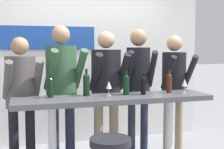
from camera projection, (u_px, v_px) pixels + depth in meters
The scene contains 14 objects.
back_wall at pixel (86, 65), 5.09m from camera, with size 3.93×0.12×2.47m.
tasting_table at pixel (114, 110), 3.67m from camera, with size 2.33×0.54×0.97m.
person_far_left at pixel (21, 89), 3.82m from camera, with size 0.50×0.59×1.66m.
person_left at pixel (62, 80), 3.99m from camera, with size 0.54×0.64×1.82m.
person_center_left at pixel (106, 82), 4.16m from camera, with size 0.48×0.58×1.75m.
person_center at pixel (138, 77), 4.28m from camera, with size 0.45×0.58×1.79m.
person_center_right at pixel (174, 81), 4.45m from camera, with size 0.41×0.53×1.71m.
wine_bottle_0 at pixel (143, 85), 3.78m from camera, with size 0.06×0.06×0.27m.
wine_bottle_1 at pixel (126, 84), 3.76m from camera, with size 0.08×0.08×0.29m.
wine_bottle_2 at pixel (51, 86), 3.56m from camera, with size 0.06×0.06×0.28m.
wine_bottle_3 at pixel (169, 82), 3.92m from camera, with size 0.07×0.07×0.30m.
wine_bottle_4 at pixel (86, 83), 3.68m from camera, with size 0.08×0.08×0.32m.
wine_glass_0 at pixel (109, 85), 3.67m from camera, with size 0.07×0.07×0.18m.
wine_glass_1 at pixel (185, 83), 3.90m from camera, with size 0.07×0.07×0.18m.
Camera 1 is at (-1.06, -3.46, 1.55)m, focal length 50.00 mm.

